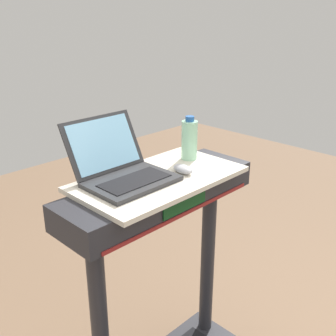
{
  "coord_description": "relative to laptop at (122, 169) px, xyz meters",
  "views": [
    {
      "loc": [
        -1.07,
        -0.41,
        1.78
      ],
      "look_at": [
        0.0,
        0.65,
        1.19
      ],
      "focal_mm": 43.75,
      "sensor_mm": 36.0,
      "label": 1
    }
  ],
  "objects": [
    {
      "name": "desk_board",
      "position": [
        0.13,
        -0.08,
        -0.06
      ],
      "size": [
        0.7,
        0.39,
        0.02
      ],
      "primitive_type": "cube",
      "color": "beige",
      "rests_on": "treadmill_base"
    },
    {
      "name": "computer_mouse",
      "position": [
        0.22,
        -0.12,
        -0.03
      ],
      "size": [
        0.07,
        0.11,
        0.03
      ],
      "primitive_type": "ellipsoid",
      "rotation": [
        0.0,
        0.0,
        -0.12
      ],
      "color": "#B2B2B7",
      "rests_on": "desk_board"
    },
    {
      "name": "laptop",
      "position": [
        0.0,
        0.0,
        0.0
      ],
      "size": [
        0.34,
        0.35,
        0.23
      ],
      "rotation": [
        0.0,
        0.0,
        0.04
      ],
      "color": "#2D2D30",
      "rests_on": "desk_board"
    },
    {
      "name": "water_bottle",
      "position": [
        0.37,
        -0.02,
        0.04
      ],
      "size": [
        0.07,
        0.07,
        0.2
      ],
      "color": "#9EDBB2",
      "rests_on": "desk_board"
    }
  ]
}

